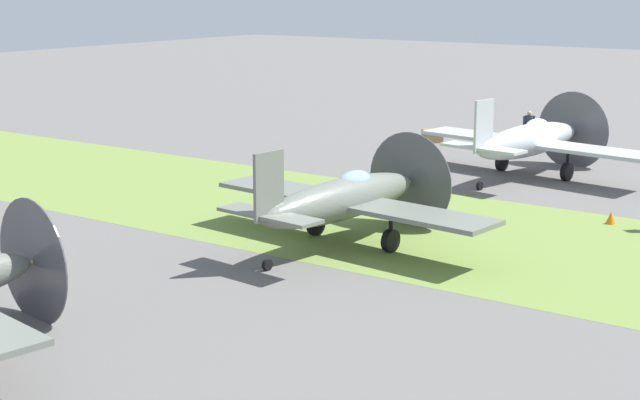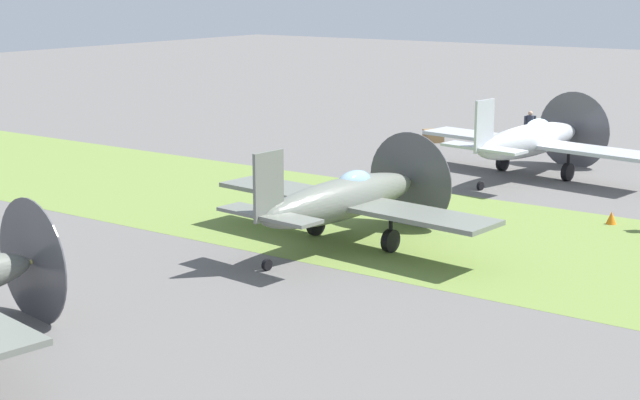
{
  "view_description": "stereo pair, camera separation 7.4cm",
  "coord_description": "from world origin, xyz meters",
  "px_view_note": "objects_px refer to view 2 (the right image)",
  "views": [
    {
      "loc": [
        15.58,
        -38.62,
        8.19
      ],
      "look_at": [
        -1.51,
        -14.22,
        1.36
      ],
      "focal_mm": 53.85,
      "sensor_mm": 36.0,
      "label": 1
    },
    {
      "loc": [
        15.64,
        -38.58,
        8.19
      ],
      "look_at": [
        -1.51,
        -14.22,
        1.36
      ],
      "focal_mm": 53.85,
      "sensor_mm": 36.0,
      "label": 2
    }
  ],
  "objects_px": {
    "ground_crew_mechanic": "(530,127)",
    "airplane_wingman": "(345,199)",
    "runway_marker_cone": "(611,218)",
    "supply_crate": "(433,136)",
    "airplane_lead": "(531,140)"
  },
  "relations": [
    {
      "from": "airplane_wingman",
      "to": "supply_crate",
      "type": "bearing_deg",
      "value": 116.56
    },
    {
      "from": "airplane_lead",
      "to": "airplane_wingman",
      "type": "xyz_separation_m",
      "value": [
        -0.4,
        -13.63,
        -0.06
      ]
    },
    {
      "from": "runway_marker_cone",
      "to": "supply_crate",
      "type": "bearing_deg",
      "value": 138.7
    },
    {
      "from": "airplane_wingman",
      "to": "runway_marker_cone",
      "type": "height_order",
      "value": "airplane_wingman"
    },
    {
      "from": "airplane_lead",
      "to": "runway_marker_cone",
      "type": "height_order",
      "value": "airplane_lead"
    },
    {
      "from": "airplane_lead",
      "to": "runway_marker_cone",
      "type": "distance_m",
      "value": 8.34
    },
    {
      "from": "airplane_wingman",
      "to": "runway_marker_cone",
      "type": "xyz_separation_m",
      "value": [
        5.99,
        7.58,
        -1.3
      ]
    },
    {
      "from": "ground_crew_mechanic",
      "to": "airplane_wingman",
      "type": "bearing_deg",
      "value": -123.32
    },
    {
      "from": "airplane_wingman",
      "to": "runway_marker_cone",
      "type": "distance_m",
      "value": 9.75
    },
    {
      "from": "ground_crew_mechanic",
      "to": "airplane_lead",
      "type": "bearing_deg",
      "value": -107.89
    },
    {
      "from": "supply_crate",
      "to": "airplane_wingman",
      "type": "bearing_deg",
      "value": -69.17
    },
    {
      "from": "airplane_lead",
      "to": "ground_crew_mechanic",
      "type": "bearing_deg",
      "value": 121.51
    },
    {
      "from": "airplane_lead",
      "to": "ground_crew_mechanic",
      "type": "relative_size",
      "value": 6.19
    },
    {
      "from": "airplane_lead",
      "to": "airplane_wingman",
      "type": "relative_size",
      "value": 1.04
    },
    {
      "from": "airplane_lead",
      "to": "runway_marker_cone",
      "type": "bearing_deg",
      "value": -38.99
    }
  ]
}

